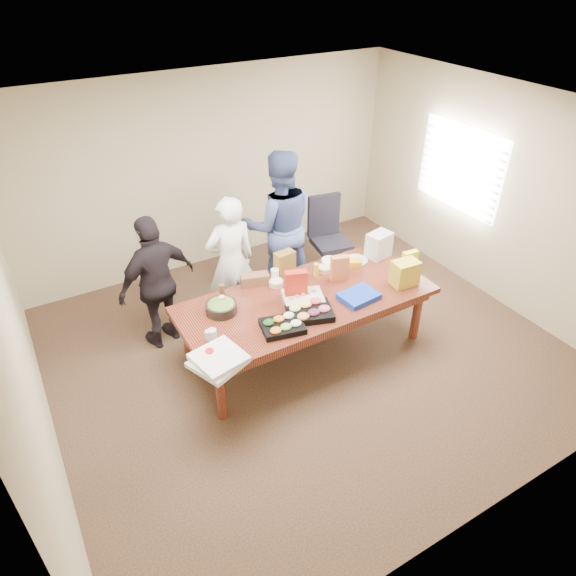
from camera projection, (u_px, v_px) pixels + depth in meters
floor at (305, 350)px, 6.00m from camera, size 5.50×5.00×0.02m
ceiling at (311, 115)px, 4.48m from camera, size 5.50×5.00×0.02m
wall_back at (212, 171)px, 7.03m from camera, size 5.50×0.04×2.70m
wall_front at (504, 409)px, 3.45m from camera, size 5.50×0.04×2.70m
wall_left at (17, 336)px, 4.10m from camera, size 0.04×5.00×2.70m
wall_right at (495, 195)px, 6.38m from camera, size 0.04×5.00×2.70m
window_panel at (460, 168)px, 6.72m from camera, size 0.03×1.40×1.10m
window_blinds at (457, 169)px, 6.70m from camera, size 0.04×1.36×1.00m
conference_table at (306, 325)px, 5.79m from camera, size 2.80×1.20×0.75m
office_chair at (331, 241)px, 7.06m from camera, size 0.64×0.64×1.10m
person_center at (231, 262)px, 6.05m from camera, size 0.62×0.42×1.66m
person_right at (279, 226)px, 6.49m from camera, size 1.15×1.02×1.96m
person_left at (157, 283)px, 5.71m from camera, size 1.02×0.64×1.63m
veggie_tray at (282, 326)px, 5.11m from camera, size 0.48×0.41×0.06m
fruit_tray at (310, 312)px, 5.30m from camera, size 0.55×0.49×0.07m
sheet_cake at (303, 298)px, 5.50m from camera, size 0.51×0.45×0.07m
salad_bowl at (221, 308)px, 5.33m from camera, size 0.42×0.42×0.11m
chip_bag_blue at (359, 296)px, 5.55m from camera, size 0.43×0.34×0.06m
chip_bag_red at (296, 285)px, 5.46m from camera, size 0.26×0.17×0.35m
chip_bag_yellow at (409, 262)px, 5.93m from camera, size 0.19×0.09×0.28m
chip_bag_orange at (339, 268)px, 5.79m from camera, size 0.21×0.14×0.31m
mayo_jar at (275, 275)px, 5.82m from camera, size 0.12×0.12×0.15m
mustard_bottle at (316, 270)px, 5.89m from camera, size 0.07×0.07×0.17m
dressing_bottle at (222, 292)px, 5.51m from camera, size 0.07×0.07×0.18m
ranch_bottle at (222, 304)px, 5.33m from camera, size 0.08×0.08×0.18m
banana_bunch at (352, 263)px, 6.11m from camera, size 0.25×0.21×0.07m
bread_loaf at (255, 279)px, 5.76m from camera, size 0.34×0.23×0.13m
kraft_bag at (285, 264)px, 5.88m from camera, size 0.24×0.16×0.30m
red_cup at (210, 355)px, 4.72m from camera, size 0.09×0.09×0.11m
clear_cup_a at (212, 335)px, 4.96m from camera, size 0.11×0.11×0.12m
clear_cup_b at (209, 335)px, 4.97m from camera, size 0.07×0.07×0.10m
pizza_box_lower at (218, 363)px, 4.68m from camera, size 0.55×0.55×0.05m
pizza_box_upper at (219, 358)px, 4.66m from camera, size 0.50×0.50×0.05m
plate_a at (356, 260)px, 6.22m from camera, size 0.35×0.35×0.02m
plate_b at (330, 260)px, 6.22m from camera, size 0.23×0.23×0.01m
dip_bowl_a at (324, 269)px, 6.00m from camera, size 0.19×0.19×0.06m
dip_bowl_b at (276, 283)px, 5.76m from camera, size 0.20×0.20×0.06m
grocery_bag_white at (379, 245)px, 6.23m from camera, size 0.33×0.26×0.31m
grocery_bag_yellow at (405, 273)px, 5.72m from camera, size 0.30×0.22×0.29m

